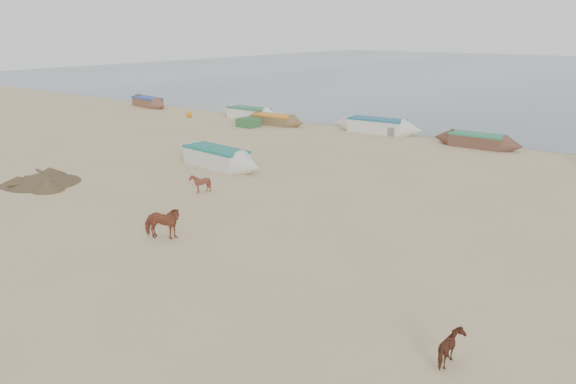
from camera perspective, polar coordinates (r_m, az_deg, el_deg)
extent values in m
plane|color=tan|center=(17.93, -7.75, -5.96)|extent=(140.00, 140.00, 0.00)
imported|color=brown|center=(19.03, -12.67, -3.09)|extent=(1.45, 1.17, 1.12)
imported|color=#5C291D|center=(24.08, -8.93, 0.89)|extent=(0.93, 0.88, 0.83)
imported|color=#52291A|center=(12.56, 16.34, -15.04)|extent=(0.89, 0.94, 0.74)
cone|color=brown|center=(27.66, -23.76, 1.32)|extent=(3.61, 3.61, 0.48)
cube|color=#2B6133|center=(39.97, -4.04, 7.05)|extent=(1.40, 1.20, 0.60)
cube|color=slate|center=(37.57, 10.28, 6.20)|extent=(1.20, 1.10, 0.56)
sphere|color=orange|center=(44.73, -9.99, 7.77)|extent=(0.48, 0.48, 0.48)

